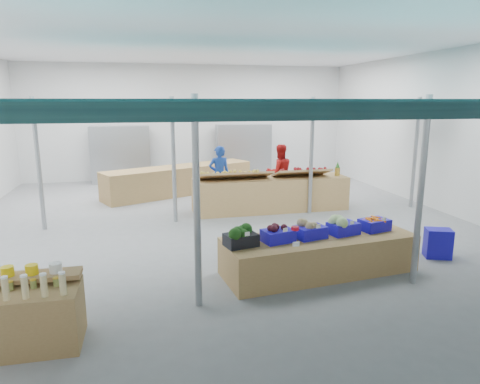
{
  "coord_description": "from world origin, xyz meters",
  "views": [
    {
      "loc": [
        -1.67,
        -9.73,
        2.92
      ],
      "look_at": [
        0.15,
        -1.6,
        1.12
      ],
      "focal_mm": 32.0,
      "sensor_mm": 36.0,
      "label": 1
    }
  ],
  "objects_px": {
    "bottle_shelf": "(9,315)",
    "veg_counter": "(319,254)",
    "vendor_left": "(219,175)",
    "crate_stack": "(438,243)",
    "vendor_right": "(280,172)",
    "fruit_counter": "(270,194)"
  },
  "relations": [
    {
      "from": "bottle_shelf",
      "to": "veg_counter",
      "type": "bearing_deg",
      "value": 16.84
    },
    {
      "from": "bottle_shelf",
      "to": "vendor_left",
      "type": "height_order",
      "value": "vendor_left"
    },
    {
      "from": "crate_stack",
      "to": "vendor_right",
      "type": "distance_m",
      "value": 5.43
    },
    {
      "from": "bottle_shelf",
      "to": "crate_stack",
      "type": "distance_m",
      "value": 7.14
    },
    {
      "from": "vendor_right",
      "to": "veg_counter",
      "type": "bearing_deg",
      "value": 78.68
    },
    {
      "from": "fruit_counter",
      "to": "veg_counter",
      "type": "bearing_deg",
      "value": -96.17
    },
    {
      "from": "veg_counter",
      "to": "fruit_counter",
      "type": "distance_m",
      "value": 4.3
    },
    {
      "from": "bottle_shelf",
      "to": "fruit_counter",
      "type": "xyz_separation_m",
      "value": [
        4.92,
        5.61,
        0.04
      ]
    },
    {
      "from": "veg_counter",
      "to": "vendor_left",
      "type": "bearing_deg",
      "value": 91.49
    },
    {
      "from": "bottle_shelf",
      "to": "vendor_right",
      "type": "height_order",
      "value": "vendor_right"
    },
    {
      "from": "veg_counter",
      "to": "vendor_left",
      "type": "height_order",
      "value": "vendor_left"
    },
    {
      "from": "veg_counter",
      "to": "fruit_counter",
      "type": "height_order",
      "value": "fruit_counter"
    },
    {
      "from": "vendor_left",
      "to": "vendor_right",
      "type": "relative_size",
      "value": 1.0
    },
    {
      "from": "veg_counter",
      "to": "crate_stack",
      "type": "xyz_separation_m",
      "value": [
        2.48,
        0.18,
        -0.05
      ]
    },
    {
      "from": "veg_counter",
      "to": "vendor_right",
      "type": "bearing_deg",
      "value": 72.51
    },
    {
      "from": "fruit_counter",
      "to": "bottle_shelf",
      "type": "bearing_deg",
      "value": -131.91
    },
    {
      "from": "fruit_counter",
      "to": "crate_stack",
      "type": "bearing_deg",
      "value": -63.95
    },
    {
      "from": "fruit_counter",
      "to": "vendor_right",
      "type": "relative_size",
      "value": 2.5
    },
    {
      "from": "veg_counter",
      "to": "vendor_left",
      "type": "xyz_separation_m",
      "value": [
        -0.79,
        5.38,
        0.51
      ]
    },
    {
      "from": "bottle_shelf",
      "to": "crate_stack",
      "type": "xyz_separation_m",
      "value": [
        6.98,
        1.51,
        -0.13
      ]
    },
    {
      "from": "veg_counter",
      "to": "vendor_left",
      "type": "distance_m",
      "value": 5.46
    },
    {
      "from": "fruit_counter",
      "to": "crate_stack",
      "type": "height_order",
      "value": "fruit_counter"
    }
  ]
}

